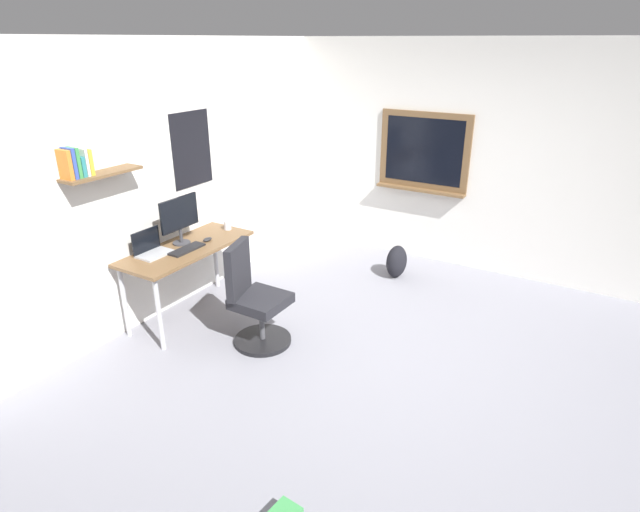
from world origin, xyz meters
The scene contains 11 objects.
ground_plane centered at (0.00, 0.00, 0.00)m, with size 5.20×5.20×0.00m, color gray.
wall_back centered at (-0.01, 2.45, 1.30)m, with size 5.00×0.30×2.60m.
wall_right centered at (2.45, 0.03, 1.30)m, with size 0.22×5.00×2.60m.
desk centered at (-0.21, 2.09, 0.65)m, with size 1.35×0.57×0.74m.
office_chair centered at (-0.29, 1.23, 0.41)m, with size 0.52×0.54×0.95m.
laptop centered at (-0.51, 2.23, 0.79)m, with size 0.31×0.21×0.23m.
monitor_primary centered at (-0.17, 2.18, 1.01)m, with size 0.46×0.17×0.46m.
keyboard centered at (-0.27, 2.02, 0.75)m, with size 0.37×0.13×0.02m, color black.
computer_mouse centered at (0.01, 2.02, 0.75)m, with size 0.10×0.06×0.03m, color #262628.
coffee_mug centered at (0.37, 2.07, 0.78)m, with size 0.08×0.08×0.09m, color silver.
backpack centered at (1.68, 0.70, 0.19)m, with size 0.32×0.22×0.38m, color black.
Camera 1 is at (-3.49, -1.38, 2.57)m, focal length 29.07 mm.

